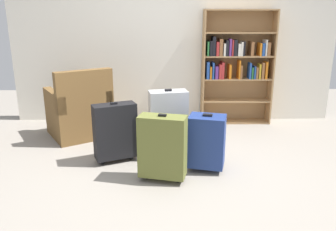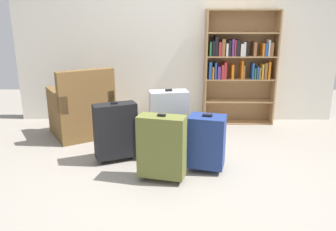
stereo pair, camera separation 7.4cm
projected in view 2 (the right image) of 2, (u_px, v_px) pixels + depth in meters
name	position (u px, v px, depth m)	size (l,w,h in m)	color
ground_plane	(179.00, 178.00, 3.31)	(8.17, 8.17, 0.00)	gray
back_wall	(177.00, 32.00, 4.86)	(4.67, 0.10, 2.60)	silver
bookshelf	(239.00, 65.00, 4.82)	(1.00, 0.26, 1.61)	#A87F51
armchair	(82.00, 112.00, 4.43)	(0.96, 0.96, 0.90)	brown
mug	(116.00, 135.00, 4.36)	(0.12, 0.08, 0.10)	red
suitcase_black	(116.00, 131.00, 3.63)	(0.48, 0.34, 0.66)	black
suitcase_olive	(162.00, 147.00, 3.19)	(0.48, 0.30, 0.66)	brown
suitcase_navy_blue	(207.00, 141.00, 3.41)	(0.41, 0.34, 0.59)	navy
suitcase_silver	(169.00, 123.00, 3.70)	(0.43, 0.26, 0.78)	#B7BABF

